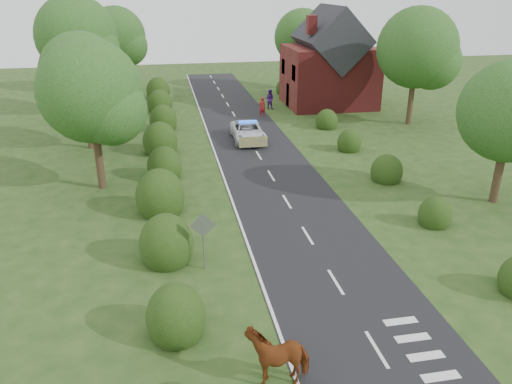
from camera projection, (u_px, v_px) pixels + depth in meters
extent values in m
plane|color=#214117|center=(336.00, 282.00, 19.72)|extent=(120.00, 120.00, 0.00)
cube|color=black|center=(262.00, 160.00, 33.31)|extent=(6.00, 70.00, 0.02)
cube|color=white|center=(377.00, 349.00, 16.08)|extent=(0.12, 1.80, 0.01)
cube|color=white|center=(336.00, 282.00, 19.71)|extent=(0.12, 1.80, 0.01)
cube|color=white|center=(308.00, 235.00, 23.33)|extent=(0.12, 1.80, 0.01)
cube|color=white|center=(287.00, 202.00, 26.96)|extent=(0.12, 1.80, 0.01)
cube|color=white|center=(271.00, 176.00, 30.58)|extent=(0.12, 1.80, 0.01)
cube|color=white|center=(259.00, 155.00, 34.21)|extent=(0.12, 1.80, 0.01)
cube|color=white|center=(249.00, 139.00, 37.84)|extent=(0.12, 1.80, 0.01)
cube|color=white|center=(241.00, 125.00, 41.46)|extent=(0.12, 1.80, 0.01)
cube|color=white|center=(234.00, 114.00, 45.09)|extent=(0.12, 1.80, 0.01)
cube|color=white|center=(228.00, 104.00, 48.71)|extent=(0.12, 1.80, 0.01)
cube|color=white|center=(223.00, 96.00, 52.34)|extent=(0.12, 1.80, 0.01)
cube|color=white|center=(218.00, 89.00, 55.96)|extent=(0.12, 1.80, 0.01)
cube|color=white|center=(214.00, 82.00, 59.59)|extent=(0.12, 1.80, 0.01)
cube|color=white|center=(211.00, 77.00, 63.21)|extent=(0.12, 1.80, 0.01)
cube|color=white|center=(218.00, 163.00, 32.81)|extent=(0.12, 70.00, 0.01)
cube|color=white|center=(441.00, 376.00, 14.96)|extent=(1.20, 0.35, 0.01)
cube|color=white|center=(426.00, 356.00, 15.78)|extent=(1.20, 0.35, 0.01)
cube|color=white|center=(412.00, 338.00, 16.59)|extent=(1.20, 0.35, 0.01)
cube|color=white|center=(400.00, 321.00, 17.41)|extent=(1.20, 0.35, 0.01)
ellipsoid|color=black|center=(176.00, 317.00, 16.57)|extent=(2.00, 2.10, 2.40)
ellipsoid|color=black|center=(166.00, 244.00, 21.04)|extent=(2.30, 2.41, 2.70)
ellipsoid|color=black|center=(160.00, 197.00, 25.50)|extent=(2.50, 2.62, 3.00)
ellipsoid|color=black|center=(164.00, 167.00, 30.14)|extent=(2.10, 2.20, 2.50)
ellipsoid|color=black|center=(160.00, 142.00, 34.61)|extent=(2.40, 2.52, 2.80)
ellipsoid|color=black|center=(163.00, 121.00, 40.12)|extent=(2.20, 2.31, 2.60)
ellipsoid|color=black|center=(160.00, 104.00, 45.51)|extent=(2.30, 2.41, 2.70)
ellipsoid|color=black|center=(158.00, 91.00, 50.92)|extent=(2.40, 2.52, 2.80)
ellipsoid|color=black|center=(435.00, 215.00, 24.23)|extent=(1.60, 1.68, 1.90)
ellipsoid|color=black|center=(387.00, 171.00, 29.69)|extent=(1.90, 2.00, 2.10)
ellipsoid|color=black|center=(349.00, 143.00, 35.12)|extent=(1.70, 1.78, 2.00)
ellipsoid|color=black|center=(327.00, 121.00, 40.61)|extent=(1.80, 1.89, 2.00)
ellipsoid|color=black|center=(284.00, 89.00, 53.26)|extent=(1.70, 1.78, 2.00)
cylinder|color=#332316|center=(99.00, 155.00, 28.12)|extent=(0.44, 0.44, 3.96)
sphere|color=#113C13|center=(90.00, 91.00, 26.73)|extent=(5.60, 5.60, 5.60)
sphere|color=#4E7E2F|center=(110.00, 109.00, 26.74)|extent=(3.92, 3.92, 3.92)
cylinder|color=#332316|center=(88.00, 122.00, 35.16)|extent=(0.44, 0.44, 3.74)
sphere|color=#113C13|center=(82.00, 74.00, 33.84)|extent=(5.60, 5.60, 5.60)
sphere|color=#4E7E2F|center=(97.00, 87.00, 33.83)|extent=(3.92, 3.92, 3.92)
cylinder|color=#332316|center=(83.00, 88.00, 43.75)|extent=(0.44, 0.44, 4.84)
sphere|color=#113C13|center=(76.00, 36.00, 42.05)|extent=(6.80, 6.80, 6.80)
sphere|color=#4E7E2F|center=(92.00, 50.00, 42.07)|extent=(4.76, 4.76, 4.76)
cylinder|color=#332316|center=(120.00, 73.00, 53.37)|extent=(0.44, 0.44, 4.18)
sphere|color=#113C13|center=(116.00, 36.00, 51.90)|extent=(6.00, 6.00, 6.00)
sphere|color=#4E7E2F|center=(127.00, 46.00, 51.91)|extent=(4.20, 4.20, 4.20)
cylinder|color=#332316|center=(499.00, 171.00, 26.35)|extent=(0.44, 0.44, 3.52)
sphere|color=#113C13|center=(511.00, 111.00, 25.12)|extent=(5.20, 5.20, 5.20)
cylinder|color=#332316|center=(411.00, 98.00, 41.20)|extent=(0.44, 0.44, 4.40)
sphere|color=#113C13|center=(417.00, 48.00, 39.65)|extent=(6.40, 6.40, 6.40)
sphere|color=#4E7E2F|center=(432.00, 61.00, 39.65)|extent=(4.48, 4.48, 4.48)
cylinder|color=#332316|center=(301.00, 71.00, 54.93)|extent=(0.44, 0.44, 3.96)
sphere|color=#113C13|center=(302.00, 37.00, 53.54)|extent=(6.00, 6.00, 6.00)
sphere|color=#4E7E2F|center=(313.00, 46.00, 53.53)|extent=(4.20, 4.20, 4.20)
cylinder|color=gray|center=(204.00, 245.00, 20.25)|extent=(0.08, 0.08, 2.20)
cube|color=gray|center=(203.00, 225.00, 19.90)|extent=(1.06, 0.04, 1.06)
cube|color=maroon|center=(329.00, 76.00, 47.47)|extent=(8.00, 7.00, 5.50)
cube|color=black|center=(331.00, 39.00, 46.14)|extent=(5.94, 7.40, 5.94)
cube|color=maroon|center=(312.00, 25.00, 43.36)|extent=(0.80, 0.80, 1.60)
imported|color=brown|center=(278.00, 356.00, 14.71)|extent=(2.18, 1.21, 1.52)
imported|color=silver|center=(248.00, 132.00, 37.31)|extent=(2.30, 4.92, 1.36)
cube|color=yellow|center=(253.00, 142.00, 35.09)|extent=(2.03, 0.08, 0.75)
cube|color=blue|center=(248.00, 122.00, 37.02)|extent=(1.36, 0.29, 0.14)
imported|color=#AE1B23|center=(262.00, 107.00, 43.96)|extent=(0.70, 0.53, 1.72)
imported|color=#491C7D|center=(270.00, 99.00, 46.69)|extent=(1.13, 1.07, 1.83)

